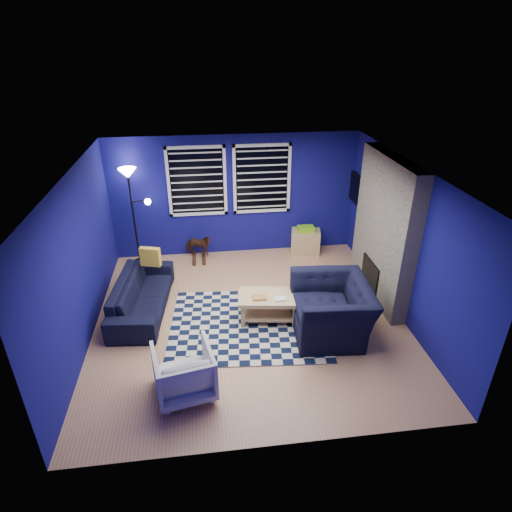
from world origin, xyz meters
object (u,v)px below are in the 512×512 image
(armchair_big, at_px, (331,309))
(cabinet, at_px, (305,241))
(sofa, at_px, (142,295))
(floor_lamp, at_px, (131,187))
(tv, at_px, (359,192))
(armchair_bent, at_px, (184,371))
(rocking_horse, at_px, (198,246))
(coffee_table, at_px, (269,303))

(armchair_big, relative_size, cabinet, 1.93)
(sofa, relative_size, armchair_big, 1.54)
(cabinet, bearing_deg, floor_lamp, -167.86)
(sofa, distance_m, armchair_big, 3.16)
(tv, distance_m, armchair_bent, 5.06)
(cabinet, relative_size, floor_lamp, 0.34)
(rocking_horse, bearing_deg, coffee_table, -135.96)
(cabinet, xyz_separation_m, floor_lamp, (-3.47, -0.00, 1.36))
(armchair_big, xyz_separation_m, coffee_table, (-0.91, 0.43, -0.09))
(armchair_bent, bearing_deg, coffee_table, -144.06)
(rocking_horse, bearing_deg, cabinet, -71.16)
(sofa, relative_size, coffee_table, 1.92)
(tv, relative_size, cabinet, 1.49)
(sofa, relative_size, rocking_horse, 3.52)
(sofa, bearing_deg, coffee_table, -99.82)
(sofa, bearing_deg, floor_lamp, 13.12)
(armchair_big, distance_m, coffee_table, 1.01)
(sofa, height_order, armchair_big, armchair_big)
(armchair_big, distance_m, armchair_bent, 2.46)
(armchair_big, bearing_deg, floor_lamp, -126.96)
(tv, distance_m, rocking_horse, 3.44)
(sofa, xyz_separation_m, cabinet, (3.24, 1.76, -0.03))
(tv, bearing_deg, sofa, -160.35)
(tv, height_order, armchair_big, tv)
(sofa, distance_m, floor_lamp, 2.21)
(rocking_horse, bearing_deg, armchair_bent, -165.08)
(armchair_big, bearing_deg, rocking_horse, -139.88)
(tv, height_order, armchair_bent, tv)
(rocking_horse, bearing_deg, floor_lamp, 107.41)
(floor_lamp, bearing_deg, coffee_table, -45.25)
(armchair_big, bearing_deg, cabinet, 178.43)
(tv, distance_m, coffee_table, 3.17)
(tv, xyz_separation_m, rocking_horse, (-3.25, 0.23, -1.09))
(tv, distance_m, floor_lamp, 4.46)
(coffee_table, bearing_deg, rocking_horse, 115.75)
(armchair_bent, xyz_separation_m, coffee_table, (1.33, 1.44, -0.01))
(rocking_horse, relative_size, floor_lamp, 0.29)
(rocking_horse, distance_m, floor_lamp, 1.77)
(cabinet, bearing_deg, armchair_bent, -111.44)
(tv, height_order, cabinet, tv)
(sofa, distance_m, armchair_bent, 2.15)
(armchair_bent, height_order, coffee_table, armchair_bent)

